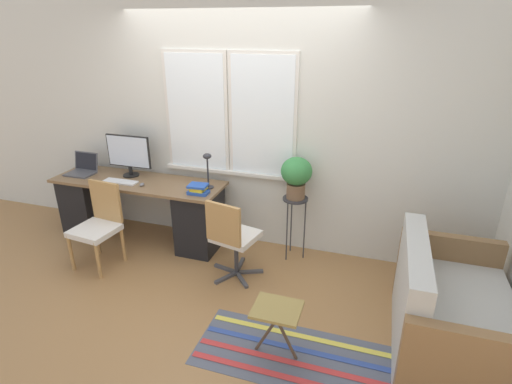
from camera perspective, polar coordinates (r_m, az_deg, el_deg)
ground_plane at (r=4.28m, az=-5.30°, el=-10.53°), size 14.00×14.00×0.00m
wall_back_with_window at (r=4.33m, az=-2.48°, el=9.49°), size 9.00×0.12×2.70m
desk at (r=4.81m, az=-16.13°, el=-2.19°), size 1.98×0.60×0.73m
laptop at (r=5.12m, az=-23.56°, el=3.01°), size 0.32×0.27×0.23m
monitor at (r=4.78m, az=-17.73°, el=5.21°), size 0.54×0.18×0.48m
keyboard at (r=4.68m, az=-18.82°, el=1.40°), size 0.39×0.13×0.02m
mouse at (r=4.50m, az=-15.99°, el=1.03°), size 0.04×0.07×0.03m
desk_lamp at (r=4.23m, az=-6.95°, el=3.86°), size 0.11×0.11×0.38m
book_stack at (r=4.16m, az=-8.25°, el=0.42°), size 0.22×0.17×0.10m
desk_chair_wooden at (r=4.42m, az=-21.58°, el=-4.21°), size 0.45×0.46×0.87m
office_chair_swivel at (r=3.87m, az=-3.42°, el=-6.39°), size 0.52×0.53×0.86m
couch_loveseat at (r=3.48m, az=25.77°, el=-15.77°), size 0.83×1.31×0.87m
plant_stand at (r=4.17m, az=5.61°, el=-1.95°), size 0.26×0.26×0.69m
potted_plant at (r=4.04m, az=5.79°, el=2.50°), size 0.32×0.32×0.44m
floor_rug_striped at (r=3.31m, az=5.45°, el=-22.25°), size 1.52×0.66×0.01m
folding_stool at (r=3.06m, az=2.99°, el=-16.94°), size 0.35×0.30×0.44m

